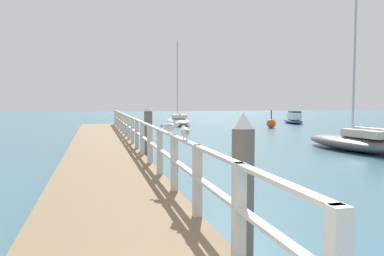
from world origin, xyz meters
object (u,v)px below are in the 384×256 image
Objects in this scene: seagull_background at (170,126)px; channel_buoy at (271,124)px; boat_1 at (294,119)px; dock_piling_far at (148,133)px; seagull_foreground at (185,131)px; boat_0 at (358,142)px; dock_piling_near at (243,190)px; boat_6 at (178,121)px.

channel_buoy is at bearing -157.13° from seagull_background.
dock_piling_far is at bearing 64.52° from boat_1.
dock_piling_far reaches higher than seagull_background.
seagull_background reaches higher than boat_1.
seagull_foreground and seagull_background have the same top height.
boat_0 is (9.26, 6.83, -1.21)m from seagull_background.
dock_piling_near is 26.03m from channel_buoy.
boat_0 is (8.89, 0.84, -0.60)m from dock_piling_far.
boat_6 is at bearing 79.71° from dock_piling_near.
dock_piling_far is at bearing 90.14° from seagull_foreground.
boat_0 is at bearing -100.47° from channel_buoy.
dock_piling_near is at bearing 74.23° from boat_1.
channel_buoy is at bearing 51.87° from dock_piling_far.
seagull_foreground is 0.07× the size of boat_6.
boat_1 is 3.35× the size of channel_buoy.
channel_buoy is (11.42, 23.38, -0.62)m from dock_piling_near.
dock_piling_near is 0.41× the size of boat_1.
boat_1 is (16.61, 27.24, -1.20)m from seagull_foreground.
boat_0 reaches higher than channel_buoy.
dock_piling_near is 33.04m from boat_1.
dock_piling_far is 18.51m from channel_buoy.
seagull_background is at bearing 97.50° from dock_piling_near.
boat_1 is at bearing 64.24° from boat_0.
dock_piling_far is 1.38× the size of channel_buoy.
boat_0 reaches higher than dock_piling_near.
seagull_background is at bearing 92.91° from seagull_foreground.
boat_6 is at bearing 138.29° from channel_buoy.
boat_6 reaches higher than channel_buoy.
boat_0 is 0.93× the size of boat_6.
dock_piling_far is at bearing -130.84° from seagull_background.
channel_buoy is (11.80, 21.84, -1.23)m from seagull_foreground.
boat_1 is at bearing 48.27° from channel_buoy.
seagull_background is at bearing -98.57° from boat_6.
boat_0 reaches higher than seagull_background.
dock_piling_far is at bearing 90.00° from dock_piling_near.
boat_0 is at bearing 5.41° from dock_piling_far.
seagull_foreground is at bearing -118.38° from channel_buoy.
dock_piling_far is 4.75× the size of seagull_background.
dock_piling_near reaches higher than seagull_background.
seagull_background is 30.82m from boat_1.
boat_6 is (5.62, 27.35, -1.20)m from seagull_foreground.
boat_1 is at bearing 61.74° from seagull_foreground.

